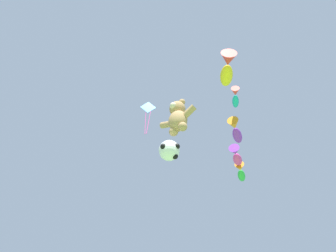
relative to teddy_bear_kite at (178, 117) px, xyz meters
name	(u,v)px	position (x,y,z in m)	size (l,w,h in m)	color
teddy_bear_kite	(178,117)	(0.00, 0.00, 0.00)	(2.07, 0.91, 2.10)	tan
soccer_ball_kite	(169,150)	(-0.60, 0.12, -1.71)	(1.04, 1.03, 0.96)	white
fish_kite_goldfin	(227,68)	(2.36, 1.58, 3.83)	(1.93, 2.21, 0.88)	yellow
fish_kite_teal	(235,97)	(1.55, 3.97, 4.23)	(1.14, 1.55, 0.51)	#19ADB2
fish_kite_violet	(236,130)	(0.43, 5.67, 3.37)	(1.28, 2.21, 0.71)	purple
fish_kite_magenta	(236,155)	(-0.77, 7.80, 3.35)	(1.26, 2.00, 0.74)	#E53F9E
fish_kite_emerald	(241,172)	(-1.44, 9.60, 3.39)	(1.34, 2.09, 0.67)	green
diamond_kite	(148,111)	(-2.69, 0.74, 2.99)	(0.72, 0.66, 2.87)	blue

